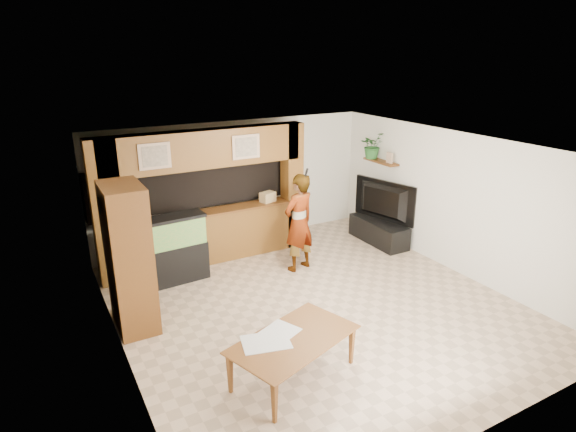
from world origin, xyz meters
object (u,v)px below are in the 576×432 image
aquarium (175,250)px  person (299,223)px  television (380,202)px  dining_table (295,359)px  pantry_cabinet (129,258)px

aquarium → person: (2.18, -0.63, 0.33)m
person → television: bearing=173.3°
aquarium → person: bearing=-19.9°
aquarium → dining_table: 3.46m
aquarium → television: television is taller
aquarium → television: 4.39m
pantry_cabinet → person: 3.21m
pantry_cabinet → aquarium: 1.60m
pantry_cabinet → aquarium: size_ratio=1.79×
pantry_cabinet → aquarium: pantry_cabinet is taller
aquarium → pantry_cabinet: bearing=-134.2°
pantry_cabinet → person: size_ratio=1.19×
dining_table → pantry_cabinet: bearing=104.9°
television → aquarium: bearing=71.2°
dining_table → aquarium: bearing=80.0°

